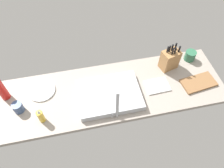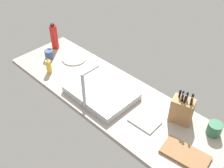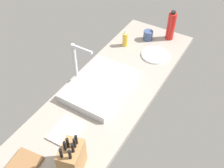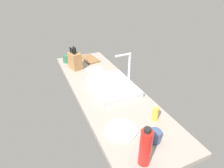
# 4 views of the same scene
# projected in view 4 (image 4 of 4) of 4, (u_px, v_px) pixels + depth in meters

# --- Properties ---
(countertop_slab) EXTENTS (1.83, 0.56, 0.04)m
(countertop_slab) POSITION_uv_depth(u_px,v_px,m) (106.00, 90.00, 1.72)
(countertop_slab) COLOR gray
(countertop_slab) RESTS_ON ground
(sink_basin) EXTENTS (0.48, 0.35, 0.05)m
(sink_basin) POSITION_uv_depth(u_px,v_px,m) (112.00, 86.00, 1.70)
(sink_basin) COLOR #B7BABF
(sink_basin) RESTS_ON countertop_slab
(faucet) EXTENTS (0.06, 0.15, 0.31)m
(faucet) POSITION_uv_depth(u_px,v_px,m) (128.00, 67.00, 1.70)
(faucet) COLOR #B7BABF
(faucet) RESTS_ON countertop_slab
(knife_block) EXTENTS (0.16, 0.13, 0.24)m
(knife_block) POSITION_uv_depth(u_px,v_px,m) (75.00, 61.00, 2.04)
(knife_block) COLOR #9E7042
(knife_block) RESTS_ON countertop_slab
(cutting_board) EXTENTS (0.29, 0.18, 0.02)m
(cutting_board) POSITION_uv_depth(u_px,v_px,m) (90.00, 59.00, 2.30)
(cutting_board) COLOR brown
(cutting_board) RESTS_ON countertop_slab
(soap_bottle) EXTENTS (0.04, 0.04, 0.14)m
(soap_bottle) POSITION_uv_depth(u_px,v_px,m) (155.00, 113.00, 1.31)
(soap_bottle) COLOR gold
(soap_bottle) RESTS_ON countertop_slab
(water_bottle) EXTENTS (0.07, 0.07, 0.25)m
(water_bottle) POSITION_uv_depth(u_px,v_px,m) (145.00, 147.00, 0.98)
(water_bottle) COLOR red
(water_bottle) RESTS_ON countertop_slab
(dinner_plate) EXTENTS (0.21, 0.21, 0.01)m
(dinner_plate) POSITION_uv_depth(u_px,v_px,m) (121.00, 130.00, 1.25)
(dinner_plate) COLOR white
(dinner_plate) RESTS_ON countertop_slab
(dish_towel) EXTENTS (0.19, 0.14, 0.01)m
(dish_towel) POSITION_uv_depth(u_px,v_px,m) (96.00, 71.00, 2.02)
(dish_towel) COLOR white
(dish_towel) RESTS_ON countertop_slab
(coffee_mug) EXTENTS (0.09, 0.09, 0.09)m
(coffee_mug) POSITION_uv_depth(u_px,v_px,m) (67.00, 59.00, 2.22)
(coffee_mug) COLOR #2D6647
(coffee_mug) RESTS_ON countertop_slab
(ceramic_cup) EXTENTS (0.08, 0.08, 0.08)m
(ceramic_cup) POSITION_uv_depth(u_px,v_px,m) (155.00, 136.00, 1.15)
(ceramic_cup) COLOR #384C75
(ceramic_cup) RESTS_ON countertop_slab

